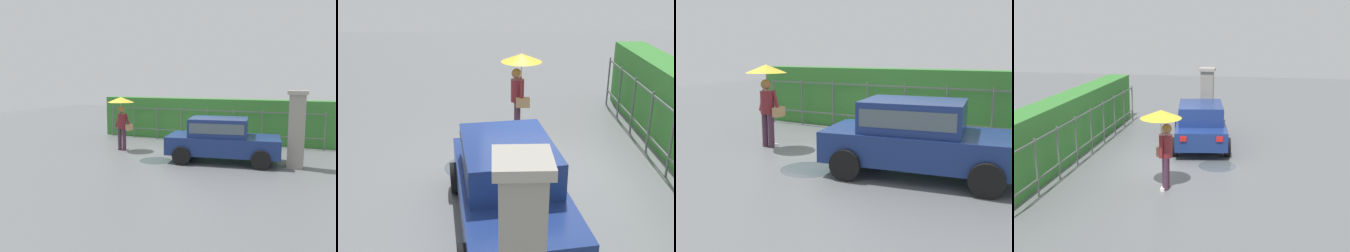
{
  "view_description": "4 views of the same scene",
  "coord_description": "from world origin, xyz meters",
  "views": [
    {
      "loc": [
        4.38,
        -12.2,
        2.74
      ],
      "look_at": [
        -0.53,
        -0.44,
        1.07
      ],
      "focal_mm": 37.41,
      "sensor_mm": 36.0,
      "label": 1
    },
    {
      "loc": [
        7.45,
        -0.97,
        4.14
      ],
      "look_at": [
        -0.41,
        -0.74,
        1.01
      ],
      "focal_mm": 43.38,
      "sensor_mm": 36.0,
      "label": 2
    },
    {
      "loc": [
        3.85,
        -7.85,
        2.36
      ],
      "look_at": [
        -0.1,
        -0.76,
        0.83
      ],
      "focal_mm": 41.18,
      "sensor_mm": 36.0,
      "label": 3
    },
    {
      "loc": [
        -12.79,
        -2.53,
        4.27
      ],
      "look_at": [
        -0.08,
        -0.38,
        1.07
      ],
      "focal_mm": 46.39,
      "sensor_mm": 36.0,
      "label": 4
    }
  ],
  "objects": [
    {
      "name": "puddle_near",
      "position": [
        -0.54,
        -1.53,
        0.0
      ],
      "size": [
        1.13,
        1.13,
        0.0
      ],
      "primitive_type": "cylinder",
      "color": "#4C545B",
      "rests_on": "ground"
    },
    {
      "name": "ground_plane",
      "position": [
        0.0,
        0.0,
        0.0
      ],
      "size": [
        40.0,
        40.0,
        0.0
      ],
      "primitive_type": "plane",
      "color": "slate"
    },
    {
      "name": "pedestrian",
      "position": [
        -2.56,
        -0.32,
        1.57
      ],
      "size": [
        1.03,
        1.03,
        2.09
      ],
      "rotation": [
        0.0,
        0.0,
        1.59
      ],
      "color": "#47283D",
      "rests_on": "ground"
    },
    {
      "name": "gate_pillar",
      "position": [
        3.93,
        -0.71,
        1.24
      ],
      "size": [
        0.6,
        0.6,
        2.42
      ],
      "color": "gray",
      "rests_on": "ground"
    },
    {
      "name": "hedge_row",
      "position": [
        0.03,
        3.31,
        0.95
      ],
      "size": [
        10.6,
        0.9,
        1.9
      ],
      "primitive_type": "cube",
      "color": "#387F33",
      "rests_on": "ground"
    },
    {
      "name": "fence_section",
      "position": [
        0.03,
        2.6,
        0.83
      ],
      "size": [
        9.65,
        0.05,
        1.5
      ],
      "color": "#59605B",
      "rests_on": "ground"
    },
    {
      "name": "car",
      "position": [
        1.55,
        -0.76,
        0.8
      ],
      "size": [
        3.91,
        2.27,
        1.48
      ],
      "rotation": [
        0.0,
        0.0,
        0.14
      ],
      "color": "navy",
      "rests_on": "ground"
    }
  ]
}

